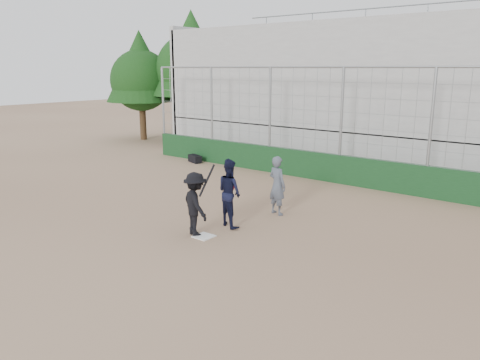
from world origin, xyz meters
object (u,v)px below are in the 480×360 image
Objects in this scene: batter_at_plate at (196,204)px; equipment_bag at (195,159)px; catcher_crouched at (229,204)px; umpire at (277,188)px.

batter_at_plate is 9.09m from equipment_bag.
batter_at_plate is 1.46× the size of catcher_crouched.
umpire is 7.95m from equipment_bag.
batter_at_plate reaches higher than umpire.
umpire is 1.84× the size of equipment_bag.
equipment_bag is at bearing 139.94° from catcher_crouched.
catcher_crouched reaches higher than equipment_bag.
umpire reaches higher than catcher_crouched.
catcher_crouched is 1.48× the size of equipment_bag.
batter_at_plate is at bearing -101.19° from catcher_crouched.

